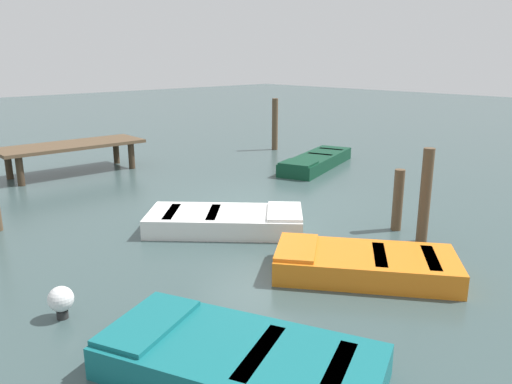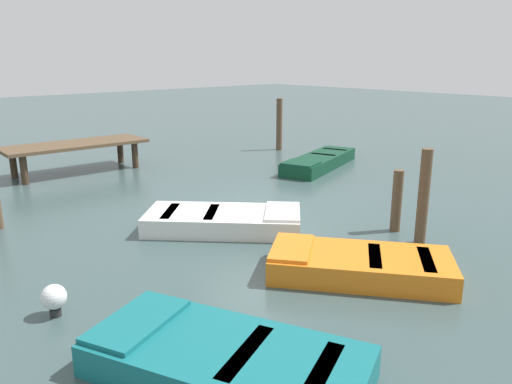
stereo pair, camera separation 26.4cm
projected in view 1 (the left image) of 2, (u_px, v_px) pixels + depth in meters
The scene contains 10 objects.
ground_plane at pixel (256, 206), 12.41m from camera, with size 80.00×80.00×0.00m, color #384C4C.
dock_segment at pixel (71, 148), 15.60m from camera, with size 4.41×1.81×0.95m.
rowboat_dark_green at pixel (316, 161), 16.61m from camera, with size 4.08×2.27×0.46m.
rowboat_teal at pixel (238, 360), 5.73m from camera, with size 2.62×3.53×0.46m.
rowboat_white at pixel (226, 220), 10.61m from camera, with size 3.28×3.35×0.46m.
rowboat_orange at pixel (364, 263), 8.41m from camera, with size 2.90×3.23×0.46m.
mooring_piling_far_right at pixel (275, 124), 19.58m from camera, with size 0.23×0.23×2.01m, color brown.
mooring_piling_near_right at pixel (398, 200), 10.52m from camera, with size 0.21×0.21×1.32m, color brown.
mooring_piling_far_left at pixel (425, 196), 9.73m from camera, with size 0.22×0.22×1.90m, color brown.
marker_buoy at pixel (61, 300), 7.00m from camera, with size 0.36×0.36×0.48m.
Camera 1 is at (-8.21, -8.58, 3.59)m, focal length 35.07 mm.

